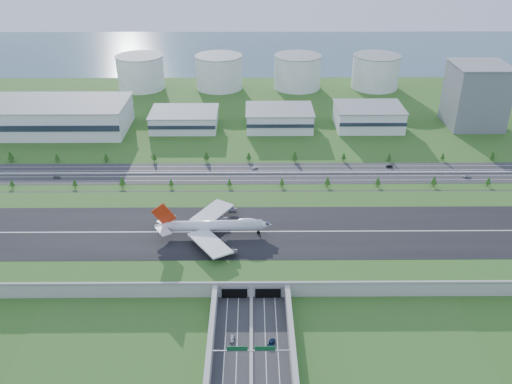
{
  "coord_description": "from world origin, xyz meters",
  "views": [
    {
      "loc": [
        0.82,
        -269.25,
        177.03
      ],
      "look_at": [
        3.04,
        35.0,
        15.93
      ],
      "focal_mm": 38.0,
      "sensor_mm": 36.0,
      "label": 1
    }
  ],
  "objects_px": {
    "car_0": "(232,339)",
    "car_5": "(389,166)",
    "car_2": "(271,342)",
    "office_tower": "(476,96)",
    "car_6": "(467,176)",
    "car_4": "(57,177)",
    "car_7": "(254,167)",
    "fuel_tank_a": "(141,72)",
    "boeing_747": "(213,226)"
  },
  "relations": [
    {
      "from": "office_tower",
      "to": "car_7",
      "type": "distance_m",
      "value": 219.48
    },
    {
      "from": "office_tower",
      "to": "fuel_tank_a",
      "type": "bearing_deg",
      "value": 160.23
    },
    {
      "from": "fuel_tank_a",
      "to": "car_7",
      "type": "relative_size",
      "value": 9.8
    },
    {
      "from": "car_4",
      "to": "fuel_tank_a",
      "type": "bearing_deg",
      "value": -3.13
    },
    {
      "from": "office_tower",
      "to": "car_0",
      "type": "height_order",
      "value": "office_tower"
    },
    {
      "from": "car_6",
      "to": "office_tower",
      "type": "bearing_deg",
      "value": -36.92
    },
    {
      "from": "car_0",
      "to": "car_4",
      "type": "xyz_separation_m",
      "value": [
        -134.02,
        168.4,
        0.01
      ]
    },
    {
      "from": "car_7",
      "to": "car_4",
      "type": "bearing_deg",
      "value": -105.7
    },
    {
      "from": "office_tower",
      "to": "boeing_747",
      "type": "height_order",
      "value": "office_tower"
    },
    {
      "from": "office_tower",
      "to": "car_5",
      "type": "bearing_deg",
      "value": -136.3
    },
    {
      "from": "car_5",
      "to": "car_6",
      "type": "relative_size",
      "value": 0.88
    },
    {
      "from": "car_0",
      "to": "car_7",
      "type": "height_order",
      "value": "car_0"
    },
    {
      "from": "car_5",
      "to": "car_7",
      "type": "relative_size",
      "value": 1.01
    },
    {
      "from": "car_4",
      "to": "car_2",
      "type": "bearing_deg",
      "value": -135.63
    },
    {
      "from": "car_0",
      "to": "car_6",
      "type": "xyz_separation_m",
      "value": [
        167.75,
        168.15,
        -0.01
      ]
    },
    {
      "from": "office_tower",
      "to": "car_6",
      "type": "bearing_deg",
      "value": -110.86
    },
    {
      "from": "fuel_tank_a",
      "to": "boeing_747",
      "type": "xyz_separation_m",
      "value": [
        98.24,
        -312.58,
        -3.46
      ]
    },
    {
      "from": "fuel_tank_a",
      "to": "car_2",
      "type": "relative_size",
      "value": 8.88
    },
    {
      "from": "office_tower",
      "to": "car_5",
      "type": "height_order",
      "value": "office_tower"
    },
    {
      "from": "boeing_747",
      "to": "car_0",
      "type": "xyz_separation_m",
      "value": [
        12.99,
        -78.21,
        -13.1
      ]
    },
    {
      "from": "office_tower",
      "to": "car_4",
      "type": "bearing_deg",
      "value": -162.61
    },
    {
      "from": "car_5",
      "to": "car_7",
      "type": "distance_m",
      "value": 103.22
    },
    {
      "from": "car_2",
      "to": "boeing_747",
      "type": "bearing_deg",
      "value": -51.41
    },
    {
      "from": "car_0",
      "to": "car_2",
      "type": "distance_m",
      "value": 18.17
    },
    {
      "from": "car_5",
      "to": "boeing_747",
      "type": "bearing_deg",
      "value": -51.23
    },
    {
      "from": "car_0",
      "to": "car_7",
      "type": "bearing_deg",
      "value": 91.67
    },
    {
      "from": "fuel_tank_a",
      "to": "car_6",
      "type": "bearing_deg",
      "value": -38.59
    },
    {
      "from": "fuel_tank_a",
      "to": "boeing_747",
      "type": "distance_m",
      "value": 327.68
    },
    {
      "from": "car_2",
      "to": "car_5",
      "type": "relative_size",
      "value": 1.09
    },
    {
      "from": "car_2",
      "to": "car_5",
      "type": "xyz_separation_m",
      "value": [
        96.31,
        188.06,
        0.07
      ]
    },
    {
      "from": "car_0",
      "to": "car_5",
      "type": "xyz_separation_m",
      "value": [
        114.3,
        185.52,
        0.03
      ]
    },
    {
      "from": "office_tower",
      "to": "car_6",
      "type": "distance_m",
      "value": 118.21
    },
    {
      "from": "car_7",
      "to": "car_5",
      "type": "bearing_deg",
      "value": 68.79
    },
    {
      "from": "fuel_tank_a",
      "to": "boeing_747",
      "type": "bearing_deg",
      "value": -72.55
    },
    {
      "from": "office_tower",
      "to": "boeing_747",
      "type": "xyz_separation_m",
      "value": [
        -221.76,
        -197.58,
        -13.46
      ]
    },
    {
      "from": "car_0",
      "to": "car_2",
      "type": "relative_size",
      "value": 0.85
    },
    {
      "from": "car_7",
      "to": "fuel_tank_a",
      "type": "bearing_deg",
      "value": -171.3
    },
    {
      "from": "office_tower",
      "to": "car_2",
      "type": "height_order",
      "value": "office_tower"
    },
    {
      "from": "car_4",
      "to": "car_5",
      "type": "relative_size",
      "value": 0.95
    },
    {
      "from": "car_0",
      "to": "car_2",
      "type": "height_order",
      "value": "car_0"
    },
    {
      "from": "car_0",
      "to": "car_4",
      "type": "relative_size",
      "value": 0.98
    },
    {
      "from": "car_2",
      "to": "car_5",
      "type": "bearing_deg",
      "value": -99.51
    },
    {
      "from": "car_4",
      "to": "car_0",
      "type": "bearing_deg",
      "value": -138.77
    },
    {
      "from": "car_0",
      "to": "car_5",
      "type": "relative_size",
      "value": 0.93
    },
    {
      "from": "boeing_747",
      "to": "car_2",
      "type": "distance_m",
      "value": 87.48
    },
    {
      "from": "office_tower",
      "to": "car_7",
      "type": "bearing_deg",
      "value": -155.15
    },
    {
      "from": "fuel_tank_a",
      "to": "car_4",
      "type": "bearing_deg",
      "value": -95.85
    },
    {
      "from": "car_2",
      "to": "car_7",
      "type": "distance_m",
      "value": 186.9
    },
    {
      "from": "car_2",
      "to": "car_7",
      "type": "xyz_separation_m",
      "value": [
        -6.9,
        186.77,
        -0.04
      ]
    },
    {
      "from": "boeing_747",
      "to": "car_5",
      "type": "relative_size",
      "value": 13.39
    }
  ]
}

